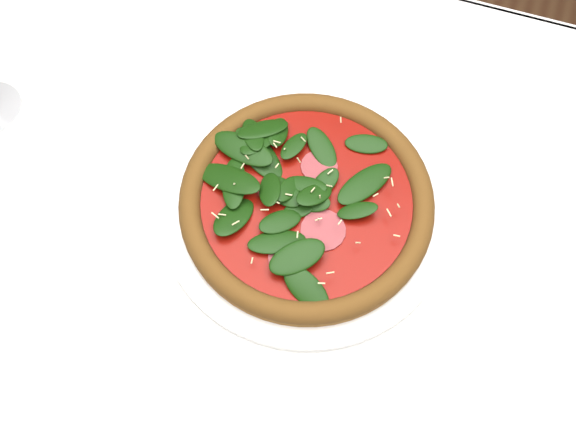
% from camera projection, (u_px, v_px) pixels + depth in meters
% --- Properties ---
extents(ground, '(6.00, 6.00, 0.00)m').
position_uv_depth(ground, '(309.00, 367.00, 1.43)').
color(ground, brown).
rests_on(ground, ground).
extents(dining_table, '(1.21, 0.81, 0.75)m').
position_uv_depth(dining_table, '(324.00, 260.00, 0.84)').
color(dining_table, white).
rests_on(dining_table, ground).
extents(plate, '(0.34, 0.34, 0.01)m').
position_uv_depth(plate, '(306.00, 207.00, 0.75)').
color(plate, white).
rests_on(plate, dining_table).
extents(pizza, '(0.39, 0.39, 0.04)m').
position_uv_depth(pizza, '(307.00, 199.00, 0.74)').
color(pizza, '#9F6826').
rests_on(pizza, plate).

